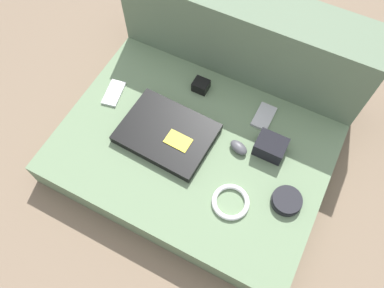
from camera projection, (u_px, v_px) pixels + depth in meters
ground_plane at (192, 161)px, 1.45m from camera, size 8.00×8.00×0.00m
couch_seat at (192, 154)px, 1.40m from camera, size 0.96×0.68×0.12m
couch_backrest at (244, 45)px, 1.44m from camera, size 0.96×0.20×0.43m
laptop at (167, 134)px, 1.35m from camera, size 0.34×0.26×0.03m
computer_mouse at (239, 148)px, 1.32m from camera, size 0.08×0.06×0.03m
speaker_puck at (287, 201)px, 1.23m from camera, size 0.10×0.10×0.03m
phone_silver at (114, 93)px, 1.45m from camera, size 0.08×0.13×0.01m
phone_black at (264, 117)px, 1.39m from camera, size 0.06×0.11×0.01m
camera_pouch at (271, 147)px, 1.31m from camera, size 0.10×0.08×0.06m
charger_brick at (201, 86)px, 1.44m from camera, size 0.06×0.05×0.04m
cable_coil at (231, 202)px, 1.24m from camera, size 0.13×0.13×0.02m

